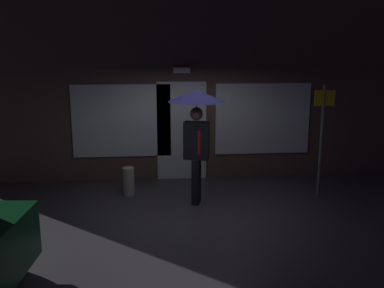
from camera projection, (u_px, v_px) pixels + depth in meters
name	position (u px, v px, depth m)	size (l,w,h in m)	color
ground_plane	(190.00, 214.00, 7.74)	(18.00, 18.00, 0.00)	#38353A
building_facade	(181.00, 79.00, 9.53)	(9.75, 0.48, 4.56)	brown
person_with_umbrella	(196.00, 115.00, 7.93)	(1.05, 1.05, 2.17)	black
street_sign_post	(322.00, 134.00, 8.37)	(0.40, 0.07, 2.23)	#595B60
sidewalk_bollard	(129.00, 181.00, 8.67)	(0.23, 0.23, 0.57)	#B2A899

